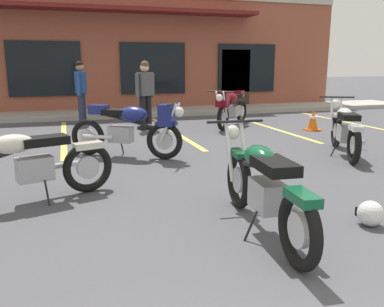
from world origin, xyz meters
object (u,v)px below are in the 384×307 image
motorcycle_green_cafe_racer (231,107)px  person_by_back_row (81,89)px  motorcycle_foreground_classic (263,186)px  person_in_black_shirt (145,91)px  helmet_on_pavement (370,213)px  motorcycle_silver_naked (131,127)px  motorcycle_black_cruiser (25,165)px  motorcycle_red_sportbike (345,129)px  traffic_cone (313,120)px

motorcycle_green_cafe_racer → person_by_back_row: person_by_back_row is taller
motorcycle_foreground_classic → motorcycle_green_cafe_racer: bearing=69.8°
person_in_black_shirt → helmet_on_pavement: person_in_black_shirt is taller
motorcycle_green_cafe_racer → person_in_black_shirt: 2.23m
motorcycle_silver_naked → motorcycle_foreground_classic: bearing=-78.8°
motorcycle_black_cruiser → motorcycle_red_sportbike: bearing=11.9°
motorcycle_foreground_classic → motorcycle_green_cafe_racer: same height
motorcycle_red_sportbike → motorcycle_black_cruiser: size_ratio=0.96×
motorcycle_red_sportbike → person_in_black_shirt: bearing=126.4°
motorcycle_silver_naked → person_by_back_row: 4.47m
person_in_black_shirt → traffic_cone: 4.18m
person_in_black_shirt → person_by_back_row: 2.05m
motorcycle_red_sportbike → person_by_back_row: 6.86m
motorcycle_green_cafe_racer → motorcycle_black_cruiser: bearing=-134.1°
traffic_cone → motorcycle_green_cafe_racer: bearing=148.4°
motorcycle_black_cruiser → motorcycle_silver_naked: 2.53m
motorcycle_red_sportbike → person_by_back_row: (-4.30, 5.31, 0.49)m
person_by_back_row → motorcycle_silver_naked: bearing=-81.9°
motorcycle_foreground_classic → motorcycle_red_sportbike: 3.98m
person_in_black_shirt → person_by_back_row: bearing=135.1°
motorcycle_red_sportbike → traffic_cone: motorcycle_red_sportbike is taller
motorcycle_silver_naked → helmet_on_pavement: size_ratio=7.15×
helmet_on_pavement → motorcycle_silver_naked: bearing=115.6°
person_by_back_row → person_in_black_shirt: bearing=-44.9°
person_in_black_shirt → helmet_on_pavement: bearing=-81.7°
motorcycle_foreground_classic → person_by_back_row: 8.09m
motorcycle_green_cafe_racer → person_in_black_shirt: size_ratio=1.01×
motorcycle_silver_naked → traffic_cone: bearing=18.8°
motorcycle_foreground_classic → helmet_on_pavement: size_ratio=8.11×
motorcycle_black_cruiser → person_by_back_row: 6.49m
motorcycle_silver_naked → motorcycle_green_cafe_racer: (3.00, 2.67, 0.00)m
motorcycle_foreground_classic → motorcycle_silver_naked: same height
motorcycle_red_sportbike → traffic_cone: size_ratio=3.68×
motorcycle_foreground_classic → motorcycle_red_sportbike: size_ratio=1.08×
person_in_black_shirt → traffic_cone: person_in_black_shirt is taller
helmet_on_pavement → traffic_cone: (2.92, 5.37, 0.13)m
motorcycle_black_cruiser → person_by_back_row: (0.91, 6.41, 0.49)m
motorcycle_black_cruiser → helmet_on_pavement: (3.34, -1.76, -0.33)m
motorcycle_silver_naked → motorcycle_green_cafe_racer: size_ratio=1.09×
motorcycle_silver_naked → helmet_on_pavement: bearing=-64.4°
motorcycle_silver_naked → person_in_black_shirt: person_in_black_shirt is taller
motorcycle_green_cafe_racer → helmet_on_pavement: motorcycle_green_cafe_racer is taller
motorcycle_black_cruiser → motorcycle_silver_naked: size_ratio=1.10×
motorcycle_foreground_classic → person_by_back_row: bearing=99.5°
motorcycle_foreground_classic → motorcycle_black_cruiser: 2.73m
person_in_black_shirt → motorcycle_black_cruiser: bearing=-115.5°
motorcycle_foreground_classic → motorcycle_black_cruiser: (-2.24, 1.56, 0.00)m
motorcycle_green_cafe_racer → person_in_black_shirt: (-2.17, 0.28, 0.42)m
motorcycle_red_sportbike → motorcycle_green_cafe_racer: same height
motorcycle_foreground_classic → person_in_black_shirt: size_ratio=1.26×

